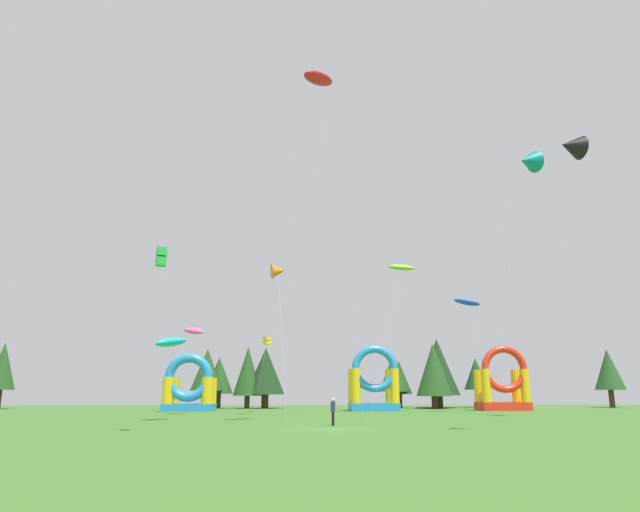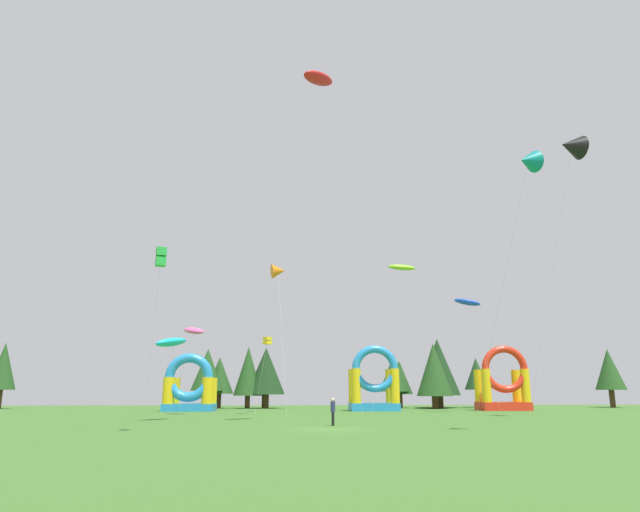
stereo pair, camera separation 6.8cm
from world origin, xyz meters
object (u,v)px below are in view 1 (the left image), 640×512
(kite_yellow_box, at_px, (267,341))
(inflatable_blue_arch, at_px, (374,386))
(kite_cyan_parafoil, at_px, (171,342))
(person_far_side, at_px, (333,409))
(kite_green_box, at_px, (161,257))
(inflatable_orange_dome, at_px, (503,386))
(kite_black_delta, at_px, (571,146))
(kite_red_parafoil, at_px, (318,79))
(kite_orange_delta, at_px, (278,271))
(kite_teal_delta, at_px, (528,161))
(inflatable_red_slide, at_px, (189,390))
(kite_blue_parafoil, at_px, (467,302))
(kite_pink_parafoil, at_px, (194,331))
(kite_lime_parafoil, at_px, (402,268))

(kite_yellow_box, relative_size, inflatable_blue_arch, 1.09)
(kite_cyan_parafoil, distance_m, person_far_side, 15.27)
(kite_green_box, relative_size, inflatable_orange_dome, 1.39)
(kite_black_delta, bearing_deg, kite_green_box, -157.72)
(kite_red_parafoil, height_order, kite_orange_delta, kite_red_parafoil)
(kite_teal_delta, bearing_deg, kite_red_parafoil, 140.97)
(person_far_side, relative_size, inflatable_orange_dome, 0.24)
(person_far_side, bearing_deg, inflatable_blue_arch, -29.18)
(inflatable_orange_dome, bearing_deg, kite_teal_delta, -107.47)
(kite_black_delta, distance_m, person_far_side, 32.34)
(kite_cyan_parafoil, bearing_deg, kite_orange_delta, 46.57)
(kite_orange_delta, xyz_separation_m, inflatable_red_slide, (-10.19, 12.86, -11.58))
(kite_blue_parafoil, bearing_deg, kite_teal_delta, -100.88)
(kite_teal_delta, relative_size, inflatable_blue_arch, 2.17)
(kite_yellow_box, distance_m, inflatable_orange_dome, 28.87)
(kite_teal_delta, relative_size, person_far_side, 8.84)
(kite_yellow_box, xyz_separation_m, kite_cyan_parafoil, (-7.23, -17.45, -1.59))
(kite_red_parafoil, relative_size, person_far_side, 14.61)
(kite_black_delta, xyz_separation_m, inflatable_blue_arch, (-14.98, 21.88, -20.87))
(kite_red_parafoil, xyz_separation_m, kite_pink_parafoil, (-11.47, 18.26, -17.87))
(person_far_side, bearing_deg, kite_teal_delta, -146.11)
(kite_pink_parafoil, xyz_separation_m, person_far_side, (12.48, -18.34, -7.09))
(kite_red_parafoil, bearing_deg, person_far_side, -4.70)
(kite_black_delta, bearing_deg, inflatable_red_slide, 148.17)
(kite_teal_delta, bearing_deg, inflatable_red_slide, 123.15)
(kite_red_parafoil, bearing_deg, inflatable_blue_arch, 73.69)
(kite_teal_delta, xyz_separation_m, kite_green_box, (-21.50, 2.35, -5.59))
(kite_cyan_parafoil, distance_m, inflatable_orange_dome, 41.58)
(kite_yellow_box, height_order, inflatable_orange_dome, kite_yellow_box)
(kite_blue_parafoil, relative_size, inflatable_red_slide, 1.92)
(kite_red_parafoil, height_order, kite_green_box, kite_red_parafoil)
(inflatable_blue_arch, xyz_separation_m, inflatable_orange_dome, (15.67, 0.56, -0.01))
(kite_teal_delta, height_order, kite_green_box, kite_teal_delta)
(inflatable_orange_dome, height_order, inflatable_red_slide, inflatable_orange_dome)
(kite_orange_delta, bearing_deg, kite_lime_parafoil, 25.57)
(kite_lime_parafoil, relative_size, kite_black_delta, 0.66)
(kite_red_parafoil, relative_size, kite_yellow_box, 3.30)
(kite_lime_parafoil, distance_m, kite_black_delta, 22.02)
(kite_lime_parafoil, height_order, kite_green_box, kite_lime_parafoil)
(inflatable_red_slide, bearing_deg, kite_pink_parafoil, -80.42)
(inflatable_orange_dome, bearing_deg, person_far_side, -128.53)
(kite_orange_delta, distance_m, person_far_side, 20.97)
(kite_pink_parafoil, distance_m, inflatable_blue_arch, 22.63)
(kite_pink_parafoil, bearing_deg, kite_blue_parafoil, 7.22)
(kite_cyan_parafoil, xyz_separation_m, inflatable_orange_dome, (35.39, 21.58, -3.27))
(kite_green_box, relative_size, kite_cyan_parafoil, 1.54)
(inflatable_orange_dome, bearing_deg, kite_pink_parafoil, -163.63)
(kite_blue_parafoil, height_order, kite_black_delta, kite_black_delta)
(kite_pink_parafoil, height_order, kite_teal_delta, kite_teal_delta)
(kite_orange_delta, xyz_separation_m, kite_yellow_box, (-1.21, 8.53, -6.21))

